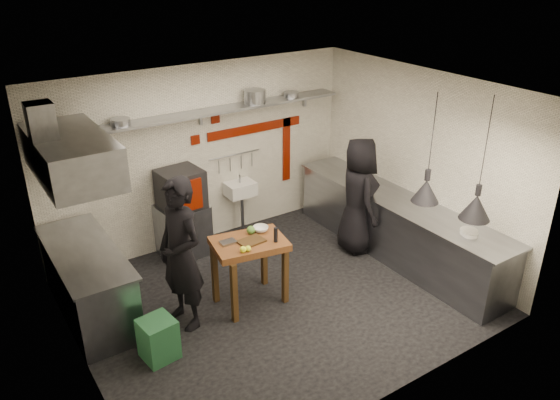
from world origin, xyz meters
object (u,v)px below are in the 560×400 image
combi_oven (181,189)px  green_bin (158,339)px  prep_table (250,272)px  chef_left (181,255)px  chef_right (358,196)px  oven_stand (183,230)px

combi_oven → green_bin: (-1.23, -1.98, -0.84)m
prep_table → chef_left: chef_left is taller
prep_table → chef_left: (-0.90, 0.07, 0.51)m
green_bin → chef_right: size_ratio=0.28×
green_bin → chef_left: chef_left is taller
combi_oven → chef_left: 1.70m
oven_stand → chef_left: chef_left is taller
green_bin → combi_oven: bearing=58.1°
chef_left → chef_right: chef_left is taller
chef_left → chef_right: bearing=82.9°
oven_stand → green_bin: oven_stand is taller
combi_oven → prep_table: bearing=-87.7°
chef_right → prep_table: bearing=117.1°
combi_oven → prep_table: size_ratio=0.65×
prep_table → chef_right: chef_right is taller
oven_stand → chef_left: size_ratio=0.41×
oven_stand → chef_right: bearing=-34.9°
oven_stand → chef_left: (-0.70, -1.58, 0.57)m
combi_oven → green_bin: combi_oven is taller
oven_stand → prep_table: 1.67m
oven_stand → prep_table: (0.19, -1.66, 0.06)m
prep_table → chef_right: bearing=18.8°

